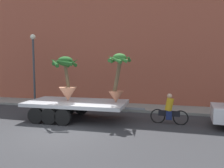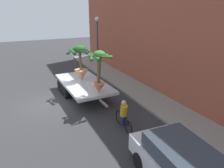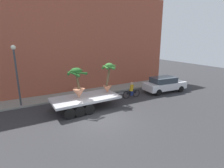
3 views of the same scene
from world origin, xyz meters
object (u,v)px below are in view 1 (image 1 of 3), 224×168
(potted_palm_rear, at_px, (66,79))
(street_lamp, at_px, (34,60))
(flatbed_trailer, at_px, (72,105))
(cyclist, at_px, (169,110))
(potted_palm_middle, at_px, (118,76))

(potted_palm_rear, height_order, street_lamp, street_lamp)
(flatbed_trailer, relative_size, street_lamp, 1.29)
(potted_palm_rear, distance_m, street_lamp, 4.98)
(potted_palm_rear, relative_size, cyclist, 1.29)
(flatbed_trailer, height_order, potted_palm_rear, potted_palm_rear)
(flatbed_trailer, bearing_deg, street_lamp, 145.84)
(potted_palm_rear, relative_size, street_lamp, 0.49)
(potted_palm_rear, bearing_deg, potted_palm_middle, 4.70)
(potted_palm_rear, bearing_deg, street_lamp, 143.89)
(cyclist, bearing_deg, flatbed_trailer, -174.99)
(potted_palm_rear, distance_m, potted_palm_middle, 2.77)
(cyclist, bearing_deg, potted_palm_rear, -175.56)
(potted_palm_rear, bearing_deg, cyclist, 4.44)
(potted_palm_middle, relative_size, street_lamp, 0.52)
(flatbed_trailer, bearing_deg, cyclist, 5.01)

